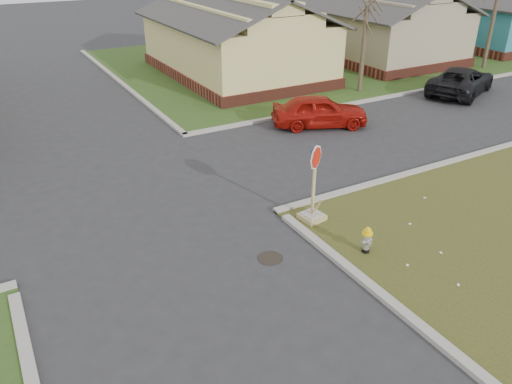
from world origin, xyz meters
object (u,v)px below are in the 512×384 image
red_sedan (320,111)px  dark_pickup (461,80)px  stop_sign (313,204)px  fire_hydrant (367,238)px

red_sedan → dark_pickup: size_ratio=0.82×
stop_sign → dark_pickup: stop_sign is taller
fire_hydrant → stop_sign: size_ratio=0.32×
fire_hydrant → stop_sign: 2.04m
stop_sign → red_sedan: 8.01m
stop_sign → dark_pickup: 15.64m
red_sedan → dark_pickup: bearing=-63.3°
fire_hydrant → red_sedan: bearing=57.2°
stop_sign → red_sedan: bearing=44.6°
fire_hydrant → red_sedan: size_ratio=0.18×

